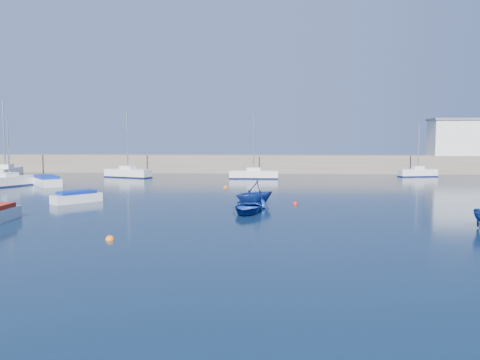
# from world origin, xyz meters

# --- Properties ---
(ground) EXTENTS (220.00, 220.00, 0.00)m
(ground) POSITION_xyz_m (0.00, 0.00, 0.00)
(ground) COLOR #0C1D35
(ground) RESTS_ON ground
(back_wall) EXTENTS (96.00, 4.50, 2.60)m
(back_wall) POSITION_xyz_m (0.00, 46.00, 1.30)
(back_wall) COLOR #706555
(back_wall) RESTS_ON ground
(harbor_office) EXTENTS (10.00, 4.00, 5.00)m
(harbor_office) POSITION_xyz_m (30.00, 46.00, 5.10)
(harbor_office) COLOR silver
(harbor_office) RESTS_ON back_wall
(sailboat_3) EXTENTS (3.65, 5.54, 7.25)m
(sailboat_3) POSITION_xyz_m (-25.28, 23.64, 0.58)
(sailboat_3) COLOR silver
(sailboat_3) RESTS_ON ground
(sailboat_4) EXTENTS (3.65, 7.83, 9.91)m
(sailboat_4) POSITION_xyz_m (-32.28, 34.76, 0.68)
(sailboat_4) COLOR silver
(sailboat_4) RESTS_ON ground
(sailboat_5) EXTENTS (6.56, 3.91, 8.37)m
(sailboat_5) POSITION_xyz_m (-16.49, 35.92, 0.60)
(sailboat_5) COLOR silver
(sailboat_5) RESTS_ON ground
(sailboat_6) EXTENTS (6.05, 1.72, 7.94)m
(sailboat_6) POSITION_xyz_m (-0.13, 35.17, 0.56)
(sailboat_6) COLOR silver
(sailboat_6) RESTS_ON ground
(sailboat_7) EXTENTS (5.21, 2.53, 6.77)m
(sailboat_7) POSITION_xyz_m (21.35, 39.64, 0.56)
(sailboat_7) COLOR silver
(sailboat_7) RESTS_ON ground
(motorboat_1) EXTENTS (3.39, 3.76, 0.92)m
(motorboat_1) POSITION_xyz_m (-13.04, 11.89, 0.43)
(motorboat_1) COLOR silver
(motorboat_1) RESTS_ON ground
(motorboat_2) EXTENTS (4.86, 5.22, 1.09)m
(motorboat_2) POSITION_xyz_m (-21.87, 24.75, 0.51)
(motorboat_2) COLOR silver
(motorboat_2) RESTS_ON ground
(dinghy_center) EXTENTS (3.10, 3.99, 0.76)m
(dinghy_center) POSITION_xyz_m (0.57, 7.40, 0.38)
(dinghy_center) COLOR navy
(dinghy_center) RESTS_ON ground
(dinghy_left) EXTENTS (4.69, 4.69, 1.88)m
(dinghy_left) POSITION_xyz_m (0.91, 10.70, 0.94)
(dinghy_left) COLOR navy
(dinghy_left) RESTS_ON ground
(buoy_0) EXTENTS (0.45, 0.45, 0.45)m
(buoy_0) POSITION_xyz_m (-5.74, -1.24, 0.00)
(buoy_0) COLOR orange
(buoy_0) RESTS_ON ground
(buoy_1) EXTENTS (0.42, 0.42, 0.42)m
(buoy_1) POSITION_xyz_m (3.96, 12.22, 0.00)
(buoy_1) COLOR red
(buoy_1) RESTS_ON ground
(buoy_3) EXTENTS (0.41, 0.41, 0.41)m
(buoy_3) POSITION_xyz_m (-2.58, 23.98, 0.00)
(buoy_3) COLOR orange
(buoy_3) RESTS_ON ground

